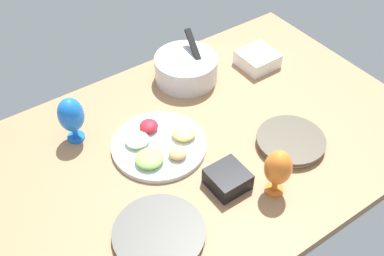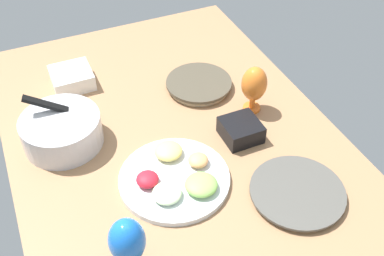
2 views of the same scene
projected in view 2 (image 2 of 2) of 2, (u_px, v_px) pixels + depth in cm
name	position (u px, v px, depth cm)	size (l,w,h in cm)	color
ground_plane	(179.00, 151.00, 150.78)	(160.00, 104.00, 4.00)	#99704C
dinner_plate_left	(297.00, 193.00, 134.08)	(27.65, 27.65, 2.16)	silver
dinner_plate_right	(199.00, 84.00, 171.06)	(24.17, 24.17, 2.96)	beige
mixing_bowl	(62.00, 130.00, 147.23)	(25.29, 25.29, 16.90)	silver
fruit_platter	(176.00, 177.00, 137.55)	(33.17, 33.17, 5.26)	silver
hurricane_glass_orange	(254.00, 85.00, 156.07)	(8.71, 8.71, 17.41)	orange
hurricane_glass_blue	(127.00, 242.00, 110.71)	(9.08, 9.08, 17.93)	blue
square_bowl_black	(241.00, 129.00, 150.52)	(11.93, 11.93, 6.11)	black
square_bowl_white	(72.00, 77.00, 171.33)	(14.46, 14.46, 6.05)	white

